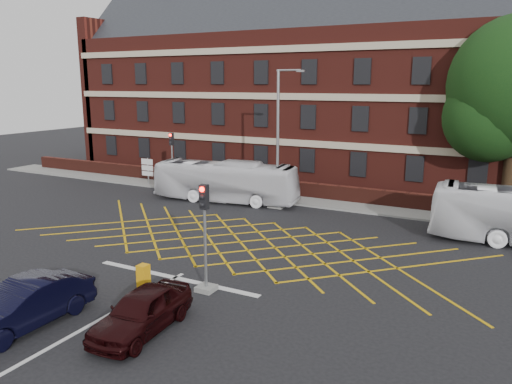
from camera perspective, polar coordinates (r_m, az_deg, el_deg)
The scene contains 15 objects.
ground at distance 24.21m, azimuth -4.20°, elevation -7.01°, with size 120.00×120.00×0.00m, color black.
victorian_building at distance 43.00m, azimuth 12.01°, elevation 11.88°, with size 51.00×12.17×20.40m.
boundary_wall at distance 35.34m, azimuth 7.03°, elevation 0.08°, with size 56.00×0.50×1.10m, color #471A13.
far_pavement at distance 34.53m, azimuth 6.41°, elevation -1.02°, with size 60.00×3.00×0.12m, color slate.
box_junction_hatching at distance 25.83m, azimuth -1.84°, elevation -5.70°, with size 11.50×0.12×0.02m, color #CC990C.
stop_line at distance 21.52m, azimuth -9.22°, elevation -9.65°, with size 8.00×0.30×0.02m, color silver.
centre_line at distance 17.33m, azimuth -22.79°, elevation -16.23°, with size 0.15×14.00×0.02m, color silver.
bus_left at distance 34.23m, azimuth -3.51°, elevation 1.21°, with size 2.35×10.06×2.80m, color white.
car_navy at distance 18.69m, azimuth -24.98°, elevation -11.61°, with size 1.68×4.81×1.58m, color black.
car_maroon at distance 17.19m, azimuth -12.93°, elevation -13.13°, with size 1.69×4.19×1.43m, color black.
traffic_light_near at distance 19.50m, azimuth -5.82°, elevation -6.41°, with size 0.70×0.70×4.27m.
traffic_light_far at distance 39.17m, azimuth -9.53°, elevation 3.02°, with size 0.70×0.70×4.27m.
street_lamp at distance 32.29m, azimuth 2.59°, elevation 3.48°, with size 2.25×1.00×8.83m.
direction_signs at distance 40.54m, azimuth -12.30°, elevation 2.67°, with size 1.10×0.16×2.20m.
utility_cabinet at distance 20.59m, azimuth -12.74°, elevation -9.41°, with size 0.40×0.42×0.98m, color orange.
Camera 1 is at (12.22, -19.30, 8.03)m, focal length 35.00 mm.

